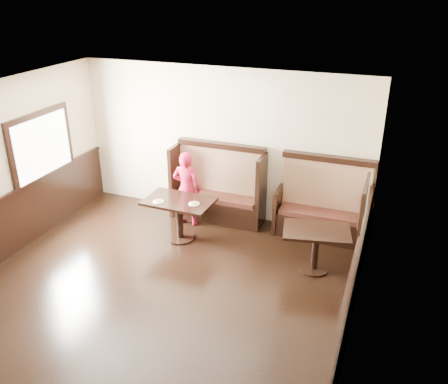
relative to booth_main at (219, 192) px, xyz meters
The scene contains 9 objects.
ground 3.34m from the booth_main, 90.00° to the right, with size 7.00×7.00×0.00m, color black.
room_shell 3.03m from the booth_main, 95.65° to the right, with size 7.00×7.00×7.00m.
booth_main is the anchor object (origin of this frame).
booth_neighbor 1.95m from the booth_main, ahead, with size 1.65×0.72×1.45m.
table_main 1.05m from the booth_main, 108.99° to the right, with size 1.18×0.76×0.74m.
table_neighbor 2.33m from the booth_main, 28.98° to the right, with size 1.12×0.85×0.70m.
child 0.65m from the booth_main, 136.16° to the right, with size 0.51×0.34×1.40m, color #AA1230.
pizza_plate_left 1.35m from the booth_main, 118.45° to the right, with size 0.18×0.18×0.03m.
pizza_plate_right 1.06m from the booth_main, 92.07° to the right, with size 0.19×0.19×0.03m.
Camera 1 is at (2.94, -4.21, 4.18)m, focal length 38.00 mm.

